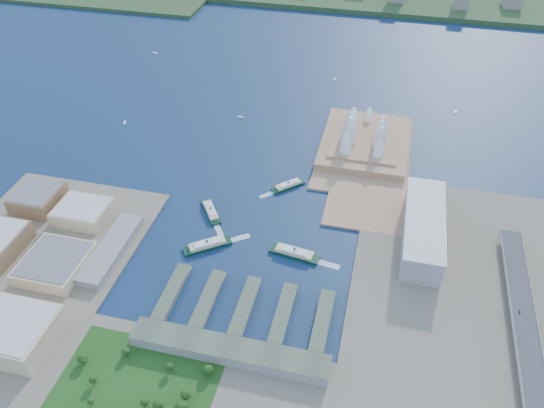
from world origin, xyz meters
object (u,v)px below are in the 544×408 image
(toaster_building, at_px, (423,229))
(ferry_d, at_px, (294,252))
(ferry_a, at_px, (211,210))
(car_c, at_px, (520,312))
(ferry_b, at_px, (288,184))
(opera_house, at_px, (366,128))
(ferry_c, at_px, (207,244))

(toaster_building, bearing_deg, ferry_d, -157.59)
(ferry_a, xyz_separation_m, car_c, (370.57, -93.34, 10.52))
(toaster_building, height_order, ferry_b, toaster_building)
(ferry_b, bearing_deg, opera_house, 100.29)
(ferry_c, height_order, car_c, car_c)
(opera_house, xyz_separation_m, ferry_c, (-162.55, -271.93, -26.38))
(car_c, bearing_deg, ferry_c, 175.03)
(opera_house, distance_m, ferry_c, 317.91)
(opera_house, height_order, ferry_c, opera_house)
(opera_house, height_order, ferry_a, opera_house)
(ferry_c, relative_size, car_c, 14.04)
(ferry_b, relative_size, ferry_c, 0.83)
(ferry_b, height_order, ferry_d, ferry_d)
(toaster_building, bearing_deg, opera_house, 114.23)
(opera_house, relative_size, ferry_d, 2.96)
(opera_house, bearing_deg, car_c, -57.75)
(ferry_a, height_order, ferry_b, ferry_a)
(opera_house, xyz_separation_m, toaster_building, (90.00, -200.00, -11.50))
(ferry_b, bearing_deg, ferry_d, -28.84)
(toaster_building, height_order, car_c, toaster_building)
(ferry_a, relative_size, ferry_c, 0.88)
(toaster_building, bearing_deg, car_c, -45.47)
(opera_house, relative_size, ferry_b, 3.66)
(opera_house, relative_size, toaster_building, 1.16)
(toaster_building, distance_m, ferry_a, 270.18)
(opera_house, distance_m, ferry_d, 267.75)
(ferry_a, distance_m, ferry_d, 133.28)
(ferry_b, height_order, ferry_c, ferry_c)
(ferry_a, bearing_deg, ferry_b, 7.68)
(ferry_c, distance_m, ferry_d, 106.70)
(toaster_building, relative_size, ferry_d, 2.55)
(toaster_building, bearing_deg, ferry_b, 159.08)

